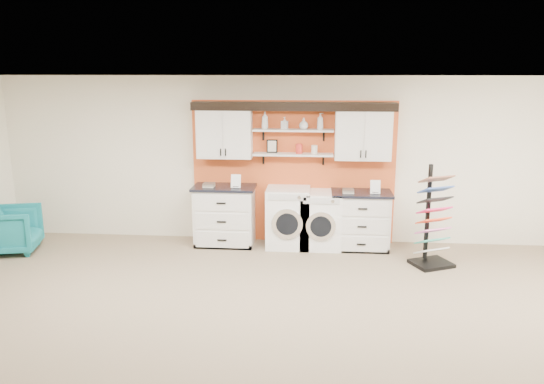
# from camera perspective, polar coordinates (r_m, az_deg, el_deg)

# --- Properties ---
(floor) EXTENTS (10.00, 10.00, 0.00)m
(floor) POSITION_cam_1_polar(r_m,az_deg,el_deg) (5.65, 0.31, -17.87)
(floor) COLOR #8C785E
(floor) RESTS_ON ground
(ceiling) EXTENTS (10.00, 10.00, 0.00)m
(ceiling) POSITION_cam_1_polar(r_m,az_deg,el_deg) (4.84, 0.35, 11.80)
(ceiling) COLOR white
(ceiling) RESTS_ON wall_back
(wall_back) EXTENTS (10.00, 0.00, 10.00)m
(wall_back) POSITION_cam_1_polar(r_m,az_deg,el_deg) (8.96, 2.32, 3.45)
(wall_back) COLOR silver
(wall_back) RESTS_ON floor
(accent_panel) EXTENTS (3.40, 0.07, 2.40)m
(accent_panel) POSITION_cam_1_polar(r_m,az_deg,el_deg) (8.97, 2.30, 2.15)
(accent_panel) COLOR #D35424
(accent_panel) RESTS_ON wall_back
(upper_cabinet_left) EXTENTS (0.90, 0.35, 0.84)m
(upper_cabinet_left) POSITION_cam_1_polar(r_m,az_deg,el_deg) (8.81, -5.12, 6.39)
(upper_cabinet_left) COLOR white
(upper_cabinet_left) RESTS_ON wall_back
(upper_cabinet_right) EXTENTS (0.90, 0.35, 0.84)m
(upper_cabinet_right) POSITION_cam_1_polar(r_m,az_deg,el_deg) (8.72, 9.77, 6.18)
(upper_cabinet_right) COLOR white
(upper_cabinet_right) RESTS_ON wall_back
(shelf_lower) EXTENTS (1.32, 0.28, 0.03)m
(shelf_lower) POSITION_cam_1_polar(r_m,az_deg,el_deg) (8.75, 2.27, 4.06)
(shelf_lower) COLOR white
(shelf_lower) RESTS_ON wall_back
(shelf_upper) EXTENTS (1.32, 0.28, 0.03)m
(shelf_upper) POSITION_cam_1_polar(r_m,az_deg,el_deg) (8.69, 2.29, 6.67)
(shelf_upper) COLOR white
(shelf_upper) RESTS_ON wall_back
(crown_molding) EXTENTS (3.30, 0.41, 0.13)m
(crown_molding) POSITION_cam_1_polar(r_m,az_deg,el_deg) (8.67, 2.32, 9.29)
(crown_molding) COLOR black
(crown_molding) RESTS_ON wall_back
(picture_frame) EXTENTS (0.18, 0.02, 0.22)m
(picture_frame) POSITION_cam_1_polar(r_m,az_deg,el_deg) (8.80, 0.00, 4.95)
(picture_frame) COLOR black
(picture_frame) RESTS_ON shelf_lower
(canister_red) EXTENTS (0.11, 0.11, 0.16)m
(canister_red) POSITION_cam_1_polar(r_m,az_deg,el_deg) (8.73, 2.93, 4.67)
(canister_red) COLOR red
(canister_red) RESTS_ON shelf_lower
(canister_cream) EXTENTS (0.10, 0.10, 0.14)m
(canister_cream) POSITION_cam_1_polar(r_m,az_deg,el_deg) (8.73, 4.58, 4.58)
(canister_cream) COLOR silver
(canister_cream) RESTS_ON shelf_lower
(base_cabinet_left) EXTENTS (1.03, 0.66, 1.01)m
(base_cabinet_left) POSITION_cam_1_polar(r_m,az_deg,el_deg) (8.93, -5.10, -2.53)
(base_cabinet_left) COLOR white
(base_cabinet_left) RESTS_ON floor
(base_cabinet_right) EXTENTS (0.98, 0.66, 0.96)m
(base_cabinet_right) POSITION_cam_1_polar(r_m,az_deg,el_deg) (8.85, 9.50, -3.00)
(base_cabinet_right) COLOR white
(base_cabinet_right) RESTS_ON floor
(washer) EXTENTS (0.71, 0.71, 0.99)m
(washer) POSITION_cam_1_polar(r_m,az_deg,el_deg) (8.82, 1.75, -2.74)
(washer) COLOR white
(washer) RESTS_ON floor
(dryer) EXTENTS (0.67, 0.71, 0.94)m
(dryer) POSITION_cam_1_polar(r_m,az_deg,el_deg) (8.81, 5.27, -2.97)
(dryer) COLOR white
(dryer) RESTS_ON floor
(sample_rack) EXTENTS (0.70, 0.65, 1.53)m
(sample_rack) POSITION_cam_1_polar(r_m,az_deg,el_deg) (8.32, 16.86, -4.28)
(sample_rack) COLOR black
(sample_rack) RESTS_ON floor
(armchair) EXTENTS (0.98, 0.96, 0.74)m
(armchair) POSITION_cam_1_polar(r_m,az_deg,el_deg) (9.55, -26.19, -3.67)
(armchair) COLOR #127682
(armchair) RESTS_ON floor
(soap_bottle_a) EXTENTS (0.12, 0.12, 0.28)m
(soap_bottle_a) POSITION_cam_1_polar(r_m,az_deg,el_deg) (8.71, -0.77, 7.72)
(soap_bottle_a) COLOR silver
(soap_bottle_a) RESTS_ON shelf_upper
(soap_bottle_b) EXTENTS (0.12, 0.12, 0.20)m
(soap_bottle_b) POSITION_cam_1_polar(r_m,az_deg,el_deg) (8.69, 1.36, 7.43)
(soap_bottle_b) COLOR silver
(soap_bottle_b) RESTS_ON shelf_upper
(soap_bottle_c) EXTENTS (0.16, 0.16, 0.19)m
(soap_bottle_c) POSITION_cam_1_polar(r_m,az_deg,el_deg) (8.67, 3.43, 7.36)
(soap_bottle_c) COLOR silver
(soap_bottle_c) RESTS_ON shelf_upper
(soap_bottle_d) EXTENTS (0.11, 0.11, 0.27)m
(soap_bottle_d) POSITION_cam_1_polar(r_m,az_deg,el_deg) (8.67, 5.21, 7.59)
(soap_bottle_d) COLOR silver
(soap_bottle_d) RESTS_ON shelf_upper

